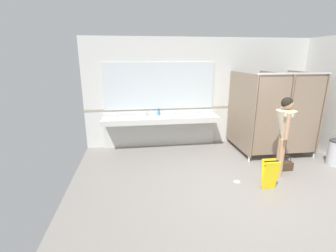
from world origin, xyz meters
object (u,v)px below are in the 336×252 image
person_standing (284,127)px  wet_floor_sign (270,174)px  soap_dispenser (159,112)px  paper_cup (142,117)px  handbag (285,166)px  trash_bin (336,153)px

person_standing → wet_floor_sign: size_ratio=2.87×
soap_dispenser → paper_cup: bearing=-147.9°
soap_dispenser → paper_cup: soap_dispenser is taller
wet_floor_sign → handbag: bearing=40.4°
person_standing → soap_dispenser: size_ratio=9.31×
trash_bin → person_standing: bearing=-170.6°
wet_floor_sign → trash_bin: bearing=20.5°
trash_bin → paper_cup: 4.72m
person_standing → handbag: (0.26, 0.15, -0.96)m
soap_dispenser → trash_bin: bearing=-24.4°
person_standing → handbag: person_standing is taller
soap_dispenser → handbag: bearing=-35.9°
trash_bin → paper_cup: bearing=161.3°
handbag → wet_floor_sign: (-0.79, -0.67, 0.19)m
paper_cup → trash_bin: bearing=-18.7°
wet_floor_sign → person_standing: bearing=44.8°
soap_dispenser → paper_cup: size_ratio=1.86×
trash_bin → handbag: bearing=-175.1°
trash_bin → wet_floor_sign: trash_bin is taller
handbag → wet_floor_sign: wet_floor_sign is taller
trash_bin → wet_floor_sign: bearing=-159.5°
person_standing → soap_dispenser: person_standing is taller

